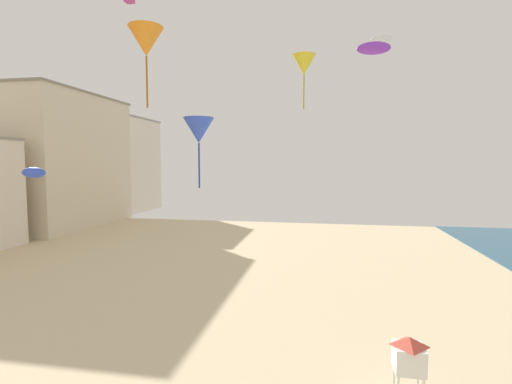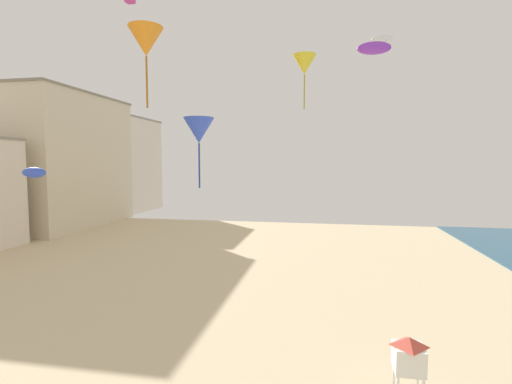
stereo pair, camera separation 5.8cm
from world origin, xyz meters
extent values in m
cube|color=beige|center=(-30.86, 51.43, 9.30)|extent=(12.39, 19.68, 18.60)
cube|color=gray|center=(-30.86, 51.43, 18.75)|extent=(12.64, 20.07, 0.30)
cube|color=silver|center=(-30.86, 69.53, 8.59)|extent=(10.01, 12.23, 17.18)
cube|color=gray|center=(-30.86, 69.53, 17.33)|extent=(10.21, 12.48, 0.30)
cylinder|color=white|center=(10.19, 17.99, 0.60)|extent=(0.10, 0.10, 1.20)
cylinder|color=white|center=(11.09, 17.99, 0.60)|extent=(0.10, 0.10, 1.20)
cube|color=white|center=(10.64, 17.54, 1.70)|extent=(1.10, 1.10, 1.00)
pyramid|color=#D14C3D|center=(10.64, 17.54, 2.38)|extent=(1.10, 1.10, 0.35)
cone|color=blue|center=(0.41, 23.06, 10.98)|extent=(1.73, 1.73, 1.41)
cylinder|color=#233995|center=(0.41, 23.06, 9.02)|extent=(0.09, 0.09, 2.51)
ellipsoid|color=purple|center=(10.47, 29.92, 16.90)|extent=(2.25, 0.62, 0.87)
ellipsoid|color=white|center=(11.80, 36.16, 19.36)|extent=(1.75, 0.49, 0.68)
cone|color=yellow|center=(5.77, 30.72, 16.22)|extent=(1.70, 1.70, 1.39)
cylinder|color=#A49220|center=(5.77, 30.72, 14.30)|extent=(0.09, 0.09, 2.47)
cone|color=orange|center=(-0.23, 18.19, 14.35)|extent=(1.49, 1.49, 1.22)
cylinder|color=#A75C15|center=(-0.23, 18.19, 12.65)|extent=(0.08, 0.08, 2.17)
ellipsoid|color=blue|center=(-7.51, 19.95, 8.68)|extent=(1.40, 0.39, 0.54)
camera|label=1|loc=(7.37, 2.77, 9.20)|focal=26.51mm
camera|label=2|loc=(7.43, 2.78, 9.20)|focal=26.51mm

